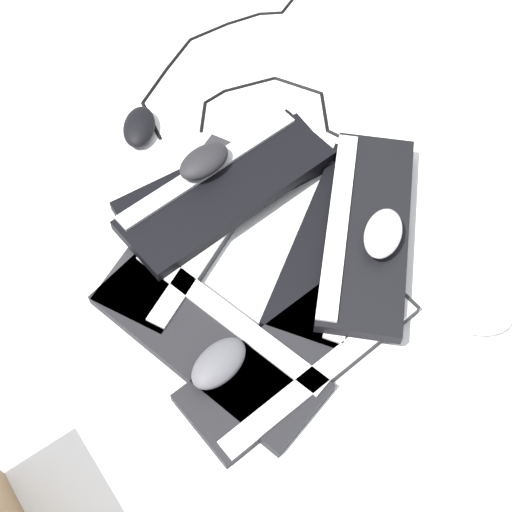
{
  "coord_description": "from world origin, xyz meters",
  "views": [
    {
      "loc": [
        0.54,
        -0.43,
        1.14
      ],
      "look_at": [
        0.02,
        0.03,
        0.03
      ],
      "focal_mm": 50.0,
      "sensor_mm": 36.0,
      "label": 1
    }
  ],
  "objects_px": {
    "keyboard_6": "(366,229)",
    "mouse_2": "(383,233)",
    "mouse_3": "(219,363)",
    "keyboard_4": "(209,341)",
    "mouse_1": "(481,318)",
    "keyboard_0": "(301,353)",
    "keyboard_3": "(191,229)",
    "mouse_0": "(204,161)",
    "keyboard_2": "(227,185)",
    "keyboard_5": "(226,188)",
    "mouse_4": "(139,127)",
    "keyboard_1": "(339,241)"
  },
  "relations": [
    {
      "from": "keyboard_1",
      "to": "keyboard_5",
      "type": "relative_size",
      "value": 1.04
    },
    {
      "from": "keyboard_4",
      "to": "mouse_1",
      "type": "distance_m",
      "value": 0.48
    },
    {
      "from": "mouse_4",
      "to": "keyboard_1",
      "type": "bearing_deg",
      "value": 57.43
    },
    {
      "from": "keyboard_1",
      "to": "keyboard_3",
      "type": "bearing_deg",
      "value": -137.15
    },
    {
      "from": "mouse_1",
      "to": "mouse_2",
      "type": "xyz_separation_m",
      "value": [
        -0.22,
        -0.03,
        0.06
      ]
    },
    {
      "from": "keyboard_0",
      "to": "keyboard_6",
      "type": "bearing_deg",
      "value": 110.2
    },
    {
      "from": "keyboard_5",
      "to": "mouse_0",
      "type": "height_order",
      "value": "mouse_0"
    },
    {
      "from": "keyboard_2",
      "to": "keyboard_3",
      "type": "bearing_deg",
      "value": -74.03
    },
    {
      "from": "keyboard_0",
      "to": "mouse_0",
      "type": "distance_m",
      "value": 0.42
    },
    {
      "from": "keyboard_1",
      "to": "keyboard_3",
      "type": "relative_size",
      "value": 0.99
    },
    {
      "from": "keyboard_1",
      "to": "keyboard_4",
      "type": "bearing_deg",
      "value": -90.72
    },
    {
      "from": "keyboard_3",
      "to": "mouse_2",
      "type": "distance_m",
      "value": 0.36
    },
    {
      "from": "keyboard_6",
      "to": "mouse_0",
      "type": "bearing_deg",
      "value": -155.15
    },
    {
      "from": "mouse_1",
      "to": "mouse_3",
      "type": "xyz_separation_m",
      "value": [
        -0.23,
        -0.41,
        0.03
      ]
    },
    {
      "from": "keyboard_4",
      "to": "keyboard_3",
      "type": "bearing_deg",
      "value": 148.69
    },
    {
      "from": "keyboard_2",
      "to": "mouse_3",
      "type": "distance_m",
      "value": 0.4
    },
    {
      "from": "keyboard_2",
      "to": "mouse_0",
      "type": "height_order",
      "value": "mouse_0"
    },
    {
      "from": "mouse_1",
      "to": "mouse_0",
      "type": "bearing_deg",
      "value": 149.67
    },
    {
      "from": "keyboard_2",
      "to": "mouse_0",
      "type": "relative_size",
      "value": 4.17
    },
    {
      "from": "keyboard_4",
      "to": "keyboard_5",
      "type": "distance_m",
      "value": 0.31
    },
    {
      "from": "keyboard_2",
      "to": "mouse_1",
      "type": "relative_size",
      "value": 4.17
    },
    {
      "from": "keyboard_0",
      "to": "mouse_4",
      "type": "height_order",
      "value": "mouse_4"
    },
    {
      "from": "keyboard_4",
      "to": "mouse_4",
      "type": "relative_size",
      "value": 4.16
    },
    {
      "from": "keyboard_0",
      "to": "mouse_3",
      "type": "bearing_deg",
      "value": -117.92
    },
    {
      "from": "keyboard_3",
      "to": "keyboard_4",
      "type": "distance_m",
      "value": 0.24
    },
    {
      "from": "mouse_1",
      "to": "mouse_4",
      "type": "relative_size",
      "value": 1.0
    },
    {
      "from": "keyboard_5",
      "to": "mouse_0",
      "type": "bearing_deg",
      "value": -172.7
    },
    {
      "from": "keyboard_4",
      "to": "mouse_2",
      "type": "height_order",
      "value": "mouse_2"
    },
    {
      "from": "keyboard_1",
      "to": "mouse_1",
      "type": "distance_m",
      "value": 0.29
    },
    {
      "from": "keyboard_0",
      "to": "keyboard_5",
      "type": "height_order",
      "value": "keyboard_5"
    },
    {
      "from": "mouse_3",
      "to": "keyboard_0",
      "type": "bearing_deg",
      "value": -33.75
    },
    {
      "from": "mouse_4",
      "to": "mouse_0",
      "type": "bearing_deg",
      "value": 48.04
    },
    {
      "from": "mouse_0",
      "to": "mouse_3",
      "type": "xyz_separation_m",
      "value": [
        0.33,
        -0.24,
        -0.03
      ]
    },
    {
      "from": "keyboard_4",
      "to": "mouse_0",
      "type": "distance_m",
      "value": 0.35
    },
    {
      "from": "keyboard_0",
      "to": "mouse_3",
      "type": "xyz_separation_m",
      "value": [
        -0.07,
        -0.13,
        0.04
      ]
    },
    {
      "from": "keyboard_4",
      "to": "mouse_4",
      "type": "xyz_separation_m",
      "value": [
        -0.47,
        0.2,
        0.01
      ]
    },
    {
      "from": "keyboard_0",
      "to": "keyboard_5",
      "type": "bearing_deg",
      "value": 160.35
    },
    {
      "from": "keyboard_3",
      "to": "keyboard_5",
      "type": "distance_m",
      "value": 0.11
    },
    {
      "from": "keyboard_0",
      "to": "keyboard_3",
      "type": "xyz_separation_m",
      "value": [
        -0.33,
        0.02,
        0.0
      ]
    },
    {
      "from": "keyboard_1",
      "to": "keyboard_5",
      "type": "distance_m",
      "value": 0.24
    },
    {
      "from": "mouse_2",
      "to": "keyboard_0",
      "type": "bearing_deg",
      "value": 162.7
    },
    {
      "from": "keyboard_6",
      "to": "mouse_2",
      "type": "relative_size",
      "value": 3.96
    },
    {
      "from": "keyboard_1",
      "to": "mouse_1",
      "type": "bearing_deg",
      "value": 13.54
    },
    {
      "from": "mouse_2",
      "to": "mouse_3",
      "type": "xyz_separation_m",
      "value": [
        -0.01,
        -0.38,
        -0.03
      ]
    },
    {
      "from": "keyboard_1",
      "to": "keyboard_5",
      "type": "xyz_separation_m",
      "value": [
        -0.22,
        -0.09,
        0.03
      ]
    },
    {
      "from": "keyboard_5",
      "to": "keyboard_1",
      "type": "bearing_deg",
      "value": 22.74
    },
    {
      "from": "keyboard_0",
      "to": "keyboard_2",
      "type": "relative_size",
      "value": 0.97
    },
    {
      "from": "keyboard_5",
      "to": "mouse_3",
      "type": "xyz_separation_m",
      "value": [
        0.27,
        -0.25,
        0.01
      ]
    },
    {
      "from": "keyboard_2",
      "to": "mouse_4",
      "type": "bearing_deg",
      "value": -170.09
    },
    {
      "from": "keyboard_0",
      "to": "keyboard_2",
      "type": "xyz_separation_m",
      "value": [
        -0.36,
        0.14,
        0.0
      ]
    }
  ]
}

